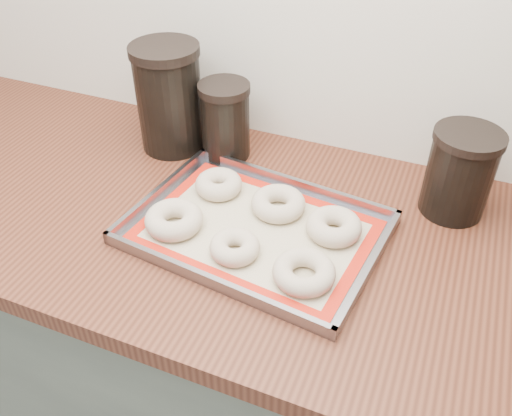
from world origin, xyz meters
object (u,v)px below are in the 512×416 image
at_px(baking_tray, 256,230).
at_px(bagel_back_right, 334,226).
at_px(bagel_front_right, 304,272).
at_px(bagel_back_mid, 278,204).
at_px(bagel_front_left, 174,220).
at_px(bagel_back_left, 219,184).
at_px(bagel_front_mid, 235,247).
at_px(canister_mid, 225,120).
at_px(canister_left, 169,98).
at_px(canister_right, 460,173).

relative_size(baking_tray, bagel_back_right, 4.76).
height_order(bagel_front_right, bagel_back_mid, bagel_back_mid).
distance_m(bagel_front_left, bagel_back_left, 0.14).
distance_m(bagel_front_mid, bagel_back_mid, 0.15).
distance_m(bagel_back_left, canister_mid, 0.16).
height_order(bagel_front_mid, canister_mid, canister_mid).
height_order(bagel_back_mid, canister_left, canister_left).
relative_size(baking_tray, bagel_back_left, 5.16).
distance_m(bagel_back_left, bagel_back_right, 0.26).
distance_m(bagel_back_right, canister_mid, 0.36).
bearing_deg(canister_right, bagel_front_right, -124.97).
relative_size(bagel_front_mid, canister_right, 0.52).
bearing_deg(bagel_front_mid, canister_mid, 117.24).
bearing_deg(canister_left, canister_right, -0.43).
height_order(canister_left, canister_mid, canister_left).
xyz_separation_m(bagel_back_left, bagel_back_right, (0.26, -0.04, 0.00)).
relative_size(bagel_front_left, bagel_back_right, 1.06).
bearing_deg(baking_tray, bagel_back_right, 18.47).
bearing_deg(bagel_front_right, canister_right, 55.03).
distance_m(baking_tray, bagel_front_right, 0.15).
bearing_deg(bagel_back_right, bagel_front_right, -96.40).
distance_m(bagel_back_mid, canister_mid, 0.25).
bearing_deg(canister_mid, bagel_back_left, -71.26).
xyz_separation_m(baking_tray, bagel_front_mid, (-0.01, -0.07, 0.01)).
bearing_deg(bagel_back_left, canister_left, 143.56).
height_order(baking_tray, canister_left, canister_left).
height_order(bagel_front_mid, bagel_back_mid, bagel_back_mid).
relative_size(bagel_back_mid, canister_mid, 0.62).
bearing_deg(bagel_front_left, canister_right, 28.68).
bearing_deg(canister_mid, canister_left, -175.70).
bearing_deg(bagel_front_right, bagel_back_mid, 123.59).
distance_m(bagel_front_left, bagel_back_mid, 0.21).
relative_size(bagel_back_left, canister_mid, 0.56).
xyz_separation_m(bagel_front_mid, canister_left, (-0.29, 0.29, 0.10)).
distance_m(bagel_back_left, bagel_back_mid, 0.14).
relative_size(bagel_back_left, bagel_back_mid, 0.90).
distance_m(bagel_front_left, canister_left, 0.32).
xyz_separation_m(baking_tray, bagel_front_left, (-0.15, -0.05, 0.02)).
height_order(bagel_front_mid, bagel_front_right, same).
height_order(bagel_back_right, canister_left, canister_left).
bearing_deg(bagel_back_left, canister_mid, 108.74).
bearing_deg(bagel_front_mid, canister_right, 39.85).
height_order(bagel_back_mid, canister_mid, canister_mid).
relative_size(bagel_back_right, canister_right, 0.59).
xyz_separation_m(bagel_back_right, canister_left, (-0.43, 0.17, 0.10)).
xyz_separation_m(baking_tray, bagel_back_left, (-0.12, 0.09, 0.02)).
bearing_deg(bagel_front_left, bagel_front_right, -7.73).
height_order(bagel_back_right, canister_mid, canister_mid).
relative_size(bagel_front_mid, bagel_back_right, 0.87).
height_order(bagel_front_left, bagel_front_mid, bagel_front_left).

